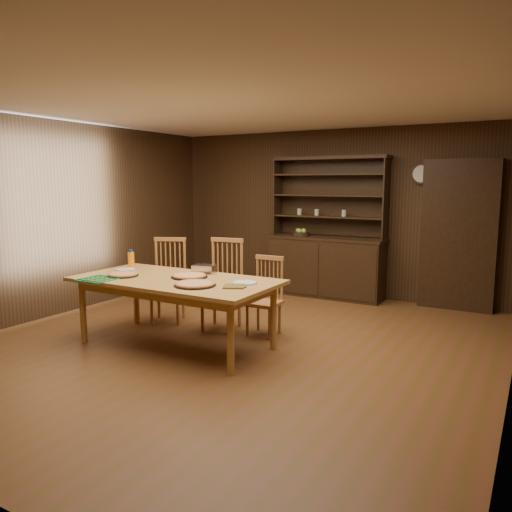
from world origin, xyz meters
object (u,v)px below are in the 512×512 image
Objects in this scene: dining_table at (175,285)px; chair_left at (169,277)px; china_hutch at (326,259)px; chair_center at (224,281)px; juice_bottle at (131,260)px; chair_right at (266,293)px.

chair_left is at bearing 133.48° from dining_table.
chair_center is (-0.44, -2.24, -0.01)m from china_hutch.
china_hutch is 9.71× the size of juice_bottle.
chair_right is at bearing 53.37° from dining_table.
chair_left is at bearing -118.39° from china_hutch.
dining_table is at bearing -70.94° from chair_left.
chair_center is at bearing -178.74° from chair_right.
dining_table is 0.95m from juice_bottle.
dining_table is at bearing -16.74° from juice_bottle.
chair_left is at bearing 177.23° from chair_center.
chair_left reaches higher than juice_bottle.
dining_table is 2.41× the size of chair_right.
chair_center reaches higher than dining_table.
china_hutch is at bearing 37.19° from chair_left.
juice_bottle is (-0.97, -0.57, 0.27)m from chair_center.
chair_left reaches higher than dining_table.
china_hutch is 2.35× the size of chair_right.
dining_table is 1.10m from chair_right.
chair_right is (1.38, 0.10, -0.08)m from chair_left.
juice_bottle is at bearing -160.52° from chair_right.
chair_left reaches higher than chair_right.
chair_left is 1.16× the size of chair_right.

